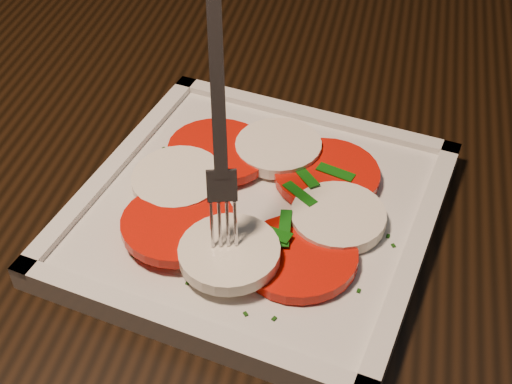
% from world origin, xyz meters
% --- Properties ---
extents(table, '(1.22, 0.83, 0.75)m').
position_xyz_m(table, '(-0.27, -0.04, 0.65)').
color(table, black).
rests_on(table, ground).
extents(chair, '(0.46, 0.46, 0.93)m').
position_xyz_m(chair, '(-0.19, 0.64, 0.53)').
color(chair, black).
rests_on(chair, ground).
extents(plate, '(0.31, 0.31, 0.01)m').
position_xyz_m(plate, '(-0.31, -0.11, 0.76)').
color(plate, silver).
rests_on(plate, table).
extents(caprese_salad, '(0.22, 0.21, 0.02)m').
position_xyz_m(caprese_salad, '(-0.31, -0.11, 0.77)').
color(caprese_salad, red).
rests_on(caprese_salad, plate).
extents(fork, '(0.04, 0.07, 0.18)m').
position_xyz_m(fork, '(-0.32, -0.14, 0.87)').
color(fork, white).
rests_on(fork, caprese_salad).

